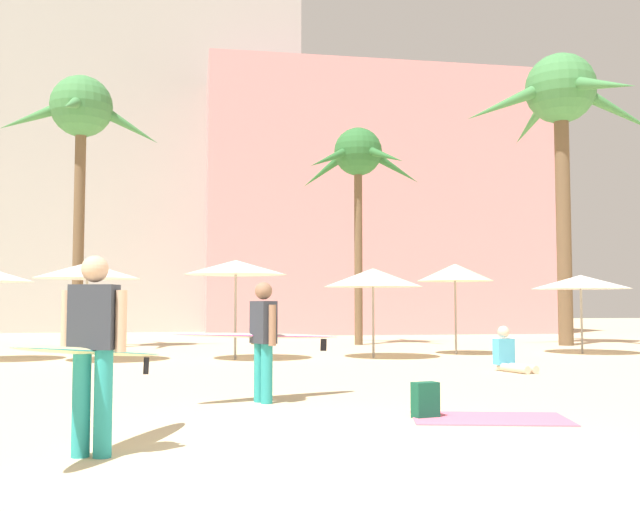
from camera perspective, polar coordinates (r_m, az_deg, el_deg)
name	(u,v)px	position (r m, az deg, el deg)	size (l,w,h in m)	color
ground	(347,455)	(6.73, 2.13, -15.25)	(120.00, 120.00, 0.00)	beige
hotel_pink	(368,208)	(37.00, 3.78, 3.74)	(16.19, 8.96, 12.39)	pink
hotel_tower_gray	(127,36)	(43.24, -14.84, 16.24)	(18.19, 8.28, 32.14)	#A8A8A3
palm_tree_far_left	(358,162)	(24.92, 2.98, 7.34)	(4.27, 4.57, 7.32)	brown
palm_tree_left	(81,119)	(23.92, -18.16, 10.10)	(4.90, 4.87, 8.36)	brown
palm_tree_center	(561,105)	(26.24, 18.32, 11.10)	(7.27, 7.46, 9.75)	brown
cafe_umbrella_1	(236,268)	(17.97, -6.59, -0.90)	(2.50, 2.50, 2.42)	gray
cafe_umbrella_2	(581,282)	(21.37, 19.68, -1.92)	(2.65, 2.65, 2.15)	gray
cafe_umbrella_3	(455,273)	(20.08, 10.50, -1.28)	(2.06, 2.06, 2.44)	gray
cafe_umbrella_4	(373,278)	(18.55, 4.16, -1.70)	(2.50, 2.50, 2.26)	gray
cafe_umbrella_5	(87,271)	(18.22, -17.70, -1.10)	(2.49, 2.49, 2.33)	gray
beach_towel	(490,418)	(8.96, 13.13, -12.25)	(1.80, 1.01, 0.01)	#EF6684
backpack	(425,401)	(8.88, 8.18, -11.11)	(0.34, 0.30, 0.42)	#145139
person_near_left	(263,336)	(10.22, -4.51, -6.25)	(2.60, 1.44, 1.65)	teal
person_far_left	(509,356)	(15.29, 14.57, -7.55)	(0.59, 1.03, 0.90)	beige
person_far_right	(95,348)	(6.93, -17.14, -6.87)	(1.28, 2.56, 1.77)	teal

